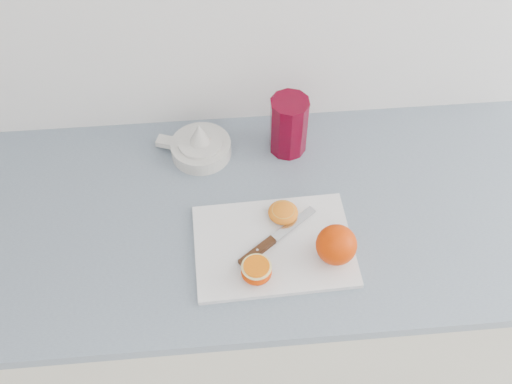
% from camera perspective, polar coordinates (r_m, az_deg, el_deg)
% --- Properties ---
extents(counter, '(2.42, 0.64, 0.89)m').
position_cam_1_polar(counter, '(1.67, -0.73, -10.91)').
color(counter, beige).
rests_on(counter, ground).
extents(cutting_board, '(0.35, 0.25, 0.01)m').
position_cam_1_polar(cutting_board, '(1.23, 1.77, -5.38)').
color(cutting_board, white).
rests_on(cutting_board, counter).
extents(whole_orange, '(0.09, 0.09, 0.09)m').
position_cam_1_polar(whole_orange, '(1.19, 8.04, -5.26)').
color(whole_orange, '#E74500').
rests_on(whole_orange, cutting_board).
extents(half_orange, '(0.06, 0.06, 0.04)m').
position_cam_1_polar(half_orange, '(1.17, 0.05, -7.90)').
color(half_orange, '#E74500').
rests_on(half_orange, cutting_board).
extents(squeezed_shell, '(0.07, 0.07, 0.03)m').
position_cam_1_polar(squeezed_shell, '(1.26, 2.72, -2.04)').
color(squeezed_shell, orange).
rests_on(squeezed_shell, cutting_board).
extents(paring_knife, '(0.18, 0.14, 0.01)m').
position_cam_1_polar(paring_knife, '(1.22, 0.80, -5.47)').
color(paring_knife, '#40220F').
rests_on(paring_knife, cutting_board).
extents(citrus_juicer, '(0.18, 0.15, 0.10)m').
position_cam_1_polar(citrus_juicer, '(1.39, -5.61, 4.62)').
color(citrus_juicer, white).
rests_on(citrus_juicer, counter).
extents(red_tumbler, '(0.09, 0.09, 0.15)m').
position_cam_1_polar(red_tumbler, '(1.37, 3.28, 6.48)').
color(red_tumbler, '#610116').
rests_on(red_tumbler, counter).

